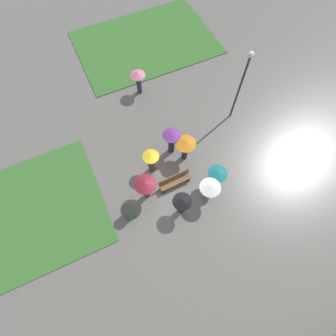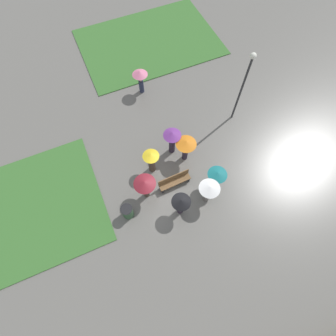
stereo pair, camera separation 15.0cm
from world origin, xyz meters
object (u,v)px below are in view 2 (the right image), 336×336
(crowd_person_yellow, at_px, (151,160))
(lone_walker_far_path, at_px, (140,77))
(crowd_person_teal, at_px, (216,177))
(crowd_person_white, at_px, (209,190))
(crowd_person_maroon, at_px, (145,185))
(park_bench, at_px, (174,180))
(crowd_person_orange, at_px, (186,145))
(crowd_person_purple, at_px, (172,138))
(lamp_post, at_px, (244,81))
(crowd_person_black, at_px, (181,203))
(trash_bin, at_px, (128,212))

(crowd_person_yellow, bearing_deg, lone_walker_far_path, -87.31)
(crowd_person_yellow, xyz_separation_m, lone_walker_far_path, (1.59, 5.80, 0.19))
(crowd_person_teal, xyz_separation_m, crowd_person_white, (-0.76, -0.55, 0.20))
(crowd_person_maroon, distance_m, crowd_person_yellow, 1.64)
(park_bench, height_order, crowd_person_orange, crowd_person_orange)
(crowd_person_maroon, relative_size, crowd_person_purple, 0.94)
(lamp_post, relative_size, crowd_person_purple, 2.56)
(crowd_person_teal, distance_m, crowd_person_black, 2.43)
(park_bench, height_order, crowd_person_yellow, crowd_person_yellow)
(crowd_person_yellow, height_order, lone_walker_far_path, crowd_person_yellow)
(trash_bin, distance_m, lone_walker_far_path, 8.72)
(crowd_person_white, distance_m, crowd_person_purple, 3.62)
(crowd_person_black, bearing_deg, trash_bin, -66.25)
(crowd_person_white, bearing_deg, crowd_person_black, -140.72)
(crowd_person_orange, bearing_deg, crowd_person_purple, 143.22)
(crowd_person_white, relative_size, crowd_person_yellow, 1.00)
(crowd_person_teal, bearing_deg, park_bench, -119.20)
(lamp_post, height_order, crowd_person_maroon, lamp_post)
(park_bench, bearing_deg, crowd_person_purple, 67.84)
(crowd_person_maroon, xyz_separation_m, crowd_person_black, (1.30, -1.59, -0.09))
(trash_bin, bearing_deg, crowd_person_black, -19.60)
(crowd_person_white, distance_m, lone_walker_far_path, 8.70)
(crowd_person_maroon, relative_size, crowd_person_white, 1.01)
(trash_bin, height_order, crowd_person_teal, crowd_person_teal)
(crowd_person_teal, relative_size, lone_walker_far_path, 0.95)
(crowd_person_maroon, distance_m, crowd_person_orange, 3.21)
(crowd_person_maroon, height_order, lone_walker_far_path, crowd_person_maroon)
(park_bench, distance_m, lamp_post, 6.62)
(crowd_person_yellow, relative_size, crowd_person_black, 1.01)
(crowd_person_white, height_order, crowd_person_black, crowd_person_white)
(crowd_person_yellow, bearing_deg, trash_bin, 60.34)
(crowd_person_orange, height_order, lone_walker_far_path, crowd_person_orange)
(park_bench, distance_m, crowd_person_orange, 2.05)
(crowd_person_maroon, relative_size, crowd_person_teal, 1.06)
(lamp_post, relative_size, trash_bin, 5.10)
(lone_walker_far_path, bearing_deg, park_bench, 24.31)
(lamp_post, relative_size, lone_walker_far_path, 2.77)
(crowd_person_maroon, height_order, crowd_person_teal, crowd_person_maroon)
(park_bench, xyz_separation_m, crowd_person_yellow, (-0.79, 1.35, 0.68))
(crowd_person_purple, distance_m, crowd_person_yellow, 1.72)
(crowd_person_orange, distance_m, crowd_person_yellow, 2.07)
(crowd_person_orange, height_order, crowd_person_black, crowd_person_orange)
(park_bench, distance_m, crowd_person_white, 2.16)
(crowd_person_teal, bearing_deg, crowd_person_black, -78.30)
(trash_bin, height_order, crowd_person_black, crowd_person_black)
(park_bench, relative_size, crowd_person_white, 1.02)
(crowd_person_maroon, distance_m, crowd_person_teal, 3.79)
(trash_bin, bearing_deg, crowd_person_teal, -3.92)
(lamp_post, xyz_separation_m, lone_walker_far_path, (-4.57, 4.36, -1.81))
(lamp_post, height_order, crowd_person_orange, lamp_post)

